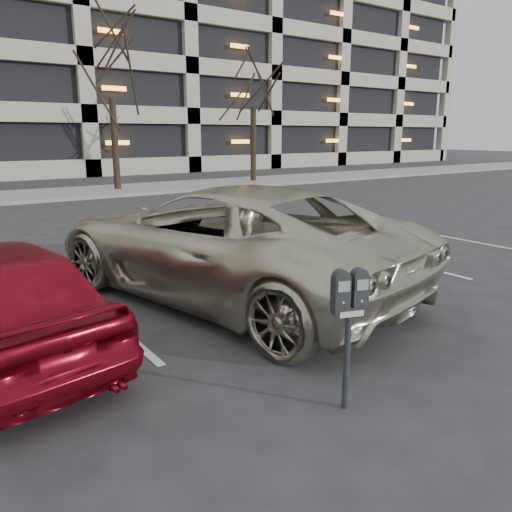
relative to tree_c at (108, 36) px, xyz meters
name	(u,v)px	position (x,y,z in m)	size (l,w,h in m)	color
ground	(255,329)	(-4.00, -16.00, -6.14)	(140.00, 140.00, 0.00)	#28282B
sidewalk	(16,197)	(-4.00, 0.00, -6.08)	(80.00, 4.00, 0.12)	gray
stall_lines	(87,300)	(-5.40, -13.70, -6.14)	(16.90, 5.20, 0.00)	silver
parking_garage	(130,41)	(8.00, 17.84, 3.12)	(52.00, 20.00, 19.00)	black
tree_c	(108,36)	(0.00, 0.00, 0.00)	(3.74, 3.74, 8.50)	black
tree_d	(253,59)	(7.00, 0.00, -0.29)	(3.57, 3.57, 8.10)	black
parking_meter	(349,305)	(-4.41, -17.98, -5.18)	(0.34, 0.21, 1.25)	black
suv_silver	(226,241)	(-3.57, -14.61, -5.31)	(4.06, 6.44, 1.66)	beige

